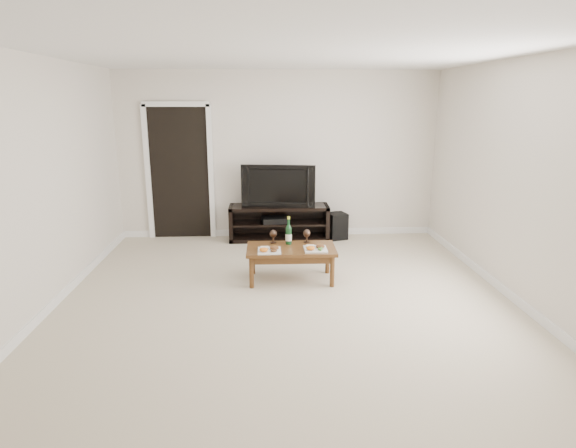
% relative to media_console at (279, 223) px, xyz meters
% --- Properties ---
extents(floor, '(5.50, 5.50, 0.00)m').
position_rel_media_console_xyz_m(floor, '(0.00, -2.50, -0.28)').
color(floor, beige).
rests_on(floor, ground).
extents(back_wall, '(5.00, 0.04, 2.60)m').
position_rel_media_console_xyz_m(back_wall, '(0.00, 0.27, 1.02)').
color(back_wall, silver).
rests_on(back_wall, ground).
extents(ceiling, '(5.00, 5.50, 0.04)m').
position_rel_media_console_xyz_m(ceiling, '(0.00, -2.50, 2.35)').
color(ceiling, white).
rests_on(ceiling, back_wall).
extents(doorway, '(0.90, 0.02, 2.05)m').
position_rel_media_console_xyz_m(doorway, '(-1.55, 0.24, 0.75)').
color(doorway, black).
rests_on(doorway, ground).
extents(media_console, '(1.55, 0.45, 0.55)m').
position_rel_media_console_xyz_m(media_console, '(0.00, 0.00, 0.00)').
color(media_console, black).
rests_on(media_console, ground).
extents(television, '(1.14, 0.30, 0.65)m').
position_rel_media_console_xyz_m(television, '(0.00, 0.00, 0.60)').
color(television, black).
rests_on(television, media_console).
extents(av_receiver, '(0.43, 0.34, 0.08)m').
position_rel_media_console_xyz_m(av_receiver, '(-0.06, -0.01, 0.05)').
color(av_receiver, black).
rests_on(av_receiver, media_console).
extents(subwoofer, '(0.35, 0.35, 0.42)m').
position_rel_media_console_xyz_m(subwoofer, '(0.92, -0.00, -0.07)').
color(subwoofer, black).
rests_on(subwoofer, ground).
extents(coffee_table, '(1.08, 0.60, 0.42)m').
position_rel_media_console_xyz_m(coffee_table, '(0.09, -1.79, -0.07)').
color(coffee_table, '#543517').
rests_on(coffee_table, ground).
extents(plate_left, '(0.27, 0.27, 0.07)m').
position_rel_media_console_xyz_m(plate_left, '(-0.18, -1.93, 0.18)').
color(plate_left, white).
rests_on(plate_left, coffee_table).
extents(plate_right, '(0.27, 0.27, 0.07)m').
position_rel_media_console_xyz_m(plate_right, '(0.37, -1.90, 0.18)').
color(plate_right, white).
rests_on(plate_right, coffee_table).
extents(wine_bottle, '(0.07, 0.07, 0.35)m').
position_rel_media_console_xyz_m(wine_bottle, '(0.06, -1.64, 0.32)').
color(wine_bottle, black).
rests_on(wine_bottle, coffee_table).
extents(goblet_left, '(0.09, 0.09, 0.17)m').
position_rel_media_console_xyz_m(goblet_left, '(-0.12, -1.58, 0.23)').
color(goblet_left, '#38281E').
rests_on(goblet_left, coffee_table).
extents(goblet_right, '(0.09, 0.09, 0.17)m').
position_rel_media_console_xyz_m(goblet_right, '(0.29, -1.59, 0.23)').
color(goblet_right, '#38281E').
rests_on(goblet_right, coffee_table).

